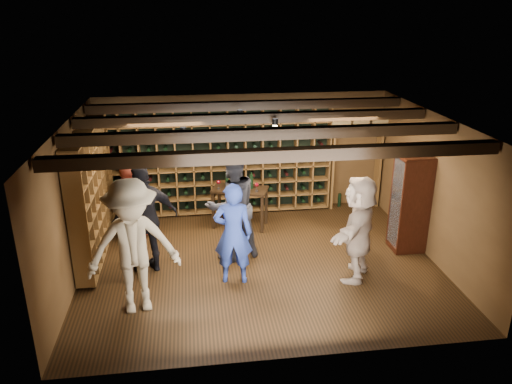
{
  "coord_description": "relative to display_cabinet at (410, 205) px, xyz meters",
  "views": [
    {
      "loc": [
        -1.09,
        -7.57,
        4.22
      ],
      "look_at": [
        -0.05,
        0.2,
        1.24
      ],
      "focal_mm": 35.0,
      "sensor_mm": 36.0,
      "label": 1
    }
  ],
  "objects": [
    {
      "name": "ground",
      "position": [
        -2.71,
        -0.2,
        -0.86
      ],
      "size": [
        6.0,
        6.0,
        0.0
      ],
      "primitive_type": "plane",
      "color": "black",
      "rests_on": "ground"
    },
    {
      "name": "tasting_table",
      "position": [
        -2.9,
        1.38,
        -0.13
      ],
      "size": [
        1.19,
        0.86,
        1.09
      ],
      "rotation": [
        0.0,
        0.0,
        -0.33
      ],
      "color": "black",
      "rests_on": "ground"
    },
    {
      "name": "guest_woman_black",
      "position": [
        -4.6,
        -0.2,
        0.08
      ],
      "size": [
        1.19,
        0.83,
        1.88
      ],
      "primitive_type": "imported",
      "rotation": [
        0.0,
        0.0,
        3.51
      ],
      "color": "black",
      "rests_on": "ground"
    },
    {
      "name": "man_blue_shirt",
      "position": [
        -3.22,
        -0.72,
        -0.02
      ],
      "size": [
        0.65,
        0.47,
        1.68
      ],
      "primitive_type": "imported",
      "rotation": [
        0.0,
        0.0,
        3.03
      ],
      "color": "navy",
      "rests_on": "ground"
    },
    {
      "name": "crate_shelf",
      "position": [
        -0.31,
        2.12,
        0.71
      ],
      "size": [
        1.2,
        0.32,
        2.07
      ],
      "color": "brown",
      "rests_on": "ground"
    },
    {
      "name": "guest_khaki",
      "position": [
        -4.68,
        -1.32,
        0.15
      ],
      "size": [
        1.42,
        0.97,
        2.02
      ],
      "primitive_type": "imported",
      "rotation": [
        0.0,
        0.0,
        0.18
      ],
      "color": "gray",
      "rests_on": "ground"
    },
    {
      "name": "display_cabinet",
      "position": [
        0.0,
        0.0,
        0.0
      ],
      "size": [
        0.55,
        0.5,
        1.75
      ],
      "color": "black",
      "rests_on": "ground"
    },
    {
      "name": "wine_rack_back",
      "position": [
        -3.24,
        2.13,
        0.29
      ],
      "size": [
        4.65,
        0.3,
        2.2
      ],
      "color": "brown",
      "rests_on": "ground"
    },
    {
      "name": "room_shell",
      "position": [
        -2.71,
        -0.15,
        1.56
      ],
      "size": [
        6.0,
        6.0,
        6.0
      ],
      "color": "#54391C",
      "rests_on": "ground"
    },
    {
      "name": "guest_beige",
      "position": [
        -1.23,
        -0.85,
        0.02
      ],
      "size": [
        1.28,
        1.65,
        1.74
      ],
      "primitive_type": "imported",
      "rotation": [
        0.0,
        0.0,
        4.16
      ],
      "color": "tan",
      "rests_on": "ground"
    },
    {
      "name": "guest_red_floral",
      "position": [
        -4.93,
        1.11,
        -0.03
      ],
      "size": [
        0.6,
        0.85,
        1.65
      ],
      "primitive_type": "imported",
      "rotation": [
        0.0,
        0.0,
        1.48
      ],
      "color": "maroon",
      "rests_on": "ground"
    },
    {
      "name": "man_grey_suit",
      "position": [
        -3.16,
        0.1,
        0.12
      ],
      "size": [
        1.15,
        1.03,
        1.96
      ],
      "primitive_type": "imported",
      "rotation": [
        0.0,
        0.0,
        3.5
      ],
      "color": "black",
      "rests_on": "ground"
    },
    {
      "name": "wine_rack_left",
      "position": [
        -5.54,
        0.62,
        0.29
      ],
      "size": [
        0.3,
        2.65,
        2.2
      ],
      "color": "brown",
      "rests_on": "ground"
    }
  ]
}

